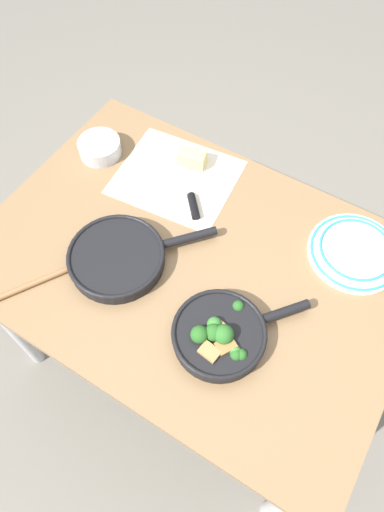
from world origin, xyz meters
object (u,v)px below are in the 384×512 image
Objects in this scene: cheese_block at (192,158)px; prep_bowl_steel at (100,148)px; skillet_broccoli at (220,335)px; skillet_eggs at (118,257)px; dinner_plate_stack at (355,251)px; grater_knife at (191,195)px; wooden_spoon at (63,271)px.

prep_bowl_steel is (-0.27, -0.11, 0.00)m from cheese_block.
skillet_broccoli is 2.36× the size of prep_bowl_steel.
skillet_broccoli is 0.71m from prep_bowl_steel.
skillet_eggs is 0.64m from dinner_plate_stack.
dinner_plate_stack is at bearing -124.35° from grater_knife.
wooden_spoon is 1.79× the size of grater_knife.
wooden_spoon is at bearing 117.04° from grater_knife.
prep_bowl_steel is (-0.33, -0.00, 0.02)m from grater_knife.
dinner_plate_stack is at bearing -22.86° from wooden_spoon.
dinner_plate_stack is at bearing 4.55° from prep_bowl_steel.
grater_knife is 2.19× the size of cheese_block.
skillet_broccoli is 0.45m from wooden_spoon.
skillet_broccoli is at bearing -28.47° from prep_bowl_steel.
cheese_block is at bearing -11.72° from grater_knife.
skillet_broccoli reaches higher than skillet_eggs.
dinner_plate_stack reaches higher than grater_knife.
grater_knife is 0.33m from prep_bowl_steel.
skillet_broccoli is at bearing -51.51° from wooden_spoon.
grater_knife is (0.05, 0.29, -0.01)m from skillet_eggs.
skillet_eggs is 1.38× the size of dinner_plate_stack.
skillet_eggs reaches higher than grater_knife.
dinner_plate_stack is (0.19, 0.40, -0.01)m from skillet_broccoli.
skillet_eggs is 0.41m from prep_bowl_steel.
wooden_spoon is 1.44× the size of dinner_plate_stack.
skillet_broccoli is 3.31× the size of cheese_block.
grater_knife is 0.80× the size of dinner_plate_stack.
skillet_broccoli is 0.45m from grater_knife.
grater_knife reaches higher than wooden_spoon.
cheese_block is at bearing 175.13° from dinner_plate_stack.
skillet_broccoli is at bearing -51.53° from cheese_block.
skillet_broccoli is 0.57m from cheese_block.
grater_knife is 1.56× the size of prep_bowl_steel.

